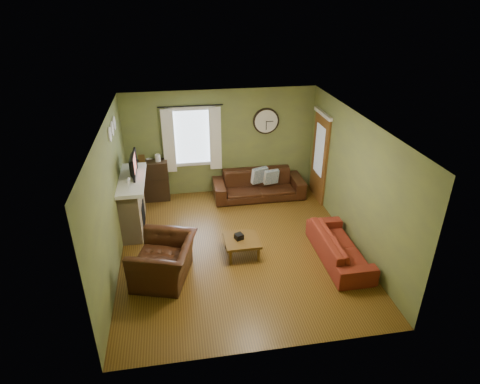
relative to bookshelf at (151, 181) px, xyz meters
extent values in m
cube|color=brown|center=(1.75, -2.40, -0.50)|extent=(4.60, 5.20, 0.00)
cube|color=white|center=(1.75, -2.40, 2.10)|extent=(4.60, 5.20, 0.00)
cube|color=olive|center=(-0.55, -2.40, 0.80)|extent=(0.00, 5.20, 2.60)
cube|color=olive|center=(4.05, -2.40, 0.80)|extent=(0.00, 5.20, 2.60)
cube|color=olive|center=(1.75, 0.20, 0.80)|extent=(4.60, 0.00, 2.60)
cube|color=olive|center=(1.75, -5.00, 0.80)|extent=(4.60, 0.00, 2.60)
cube|color=tan|center=(-0.35, -1.25, 0.05)|extent=(0.40, 1.40, 1.10)
cube|color=black|center=(-0.16, -1.25, -0.20)|extent=(0.04, 0.60, 0.55)
cube|color=white|center=(-0.32, -1.25, 0.64)|extent=(0.58, 1.60, 0.08)
imported|color=black|center=(-0.30, -1.10, 0.85)|extent=(0.08, 0.60, 0.35)
cube|color=#994C3F|center=(-0.22, -1.10, 0.91)|extent=(0.02, 0.62, 0.36)
cylinder|color=white|center=(-0.53, -1.60, 1.75)|extent=(0.28, 0.28, 0.03)
cylinder|color=white|center=(-0.53, -1.25, 1.75)|extent=(0.28, 0.28, 0.03)
cylinder|color=white|center=(-0.53, -0.90, 1.75)|extent=(0.28, 0.28, 0.03)
cylinder|color=black|center=(1.05, 0.08, 1.77)|extent=(0.03, 0.03, 1.50)
cube|color=white|center=(0.50, 0.08, 0.95)|extent=(0.28, 0.04, 1.55)
cube|color=white|center=(1.60, 0.08, 0.95)|extent=(0.28, 0.04, 1.55)
cube|color=brown|center=(4.02, -0.55, 0.55)|extent=(0.05, 0.90, 2.10)
imported|color=#573B16|center=(-0.07, 0.21, 0.46)|extent=(0.15, 0.20, 0.02)
imported|color=#34190D|center=(2.60, -0.28, -0.18)|extent=(2.22, 0.87, 0.65)
cube|color=#8E9EAB|center=(2.90, -0.36, 0.05)|extent=(0.37, 0.18, 0.36)
cube|color=#8E9EAB|center=(2.64, -0.22, 0.05)|extent=(0.42, 0.25, 0.40)
imported|color=maroon|center=(3.60, -3.07, -0.23)|extent=(0.72, 1.85, 0.54)
imported|color=#34190D|center=(0.31, -3.10, -0.13)|extent=(1.30, 1.39, 0.75)
cube|color=black|center=(1.73, -2.62, -0.10)|extent=(0.19, 0.19, 0.11)
camera|label=1|loc=(0.68, -8.99, 4.17)|focal=30.00mm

